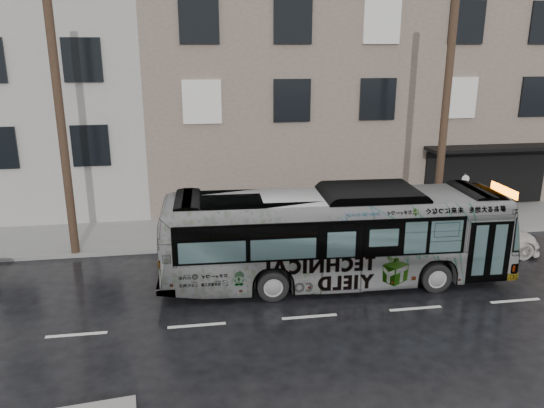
{
  "coord_description": "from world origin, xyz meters",
  "views": [
    {
      "loc": [
        -3.16,
        -15.75,
        7.45
      ],
      "look_at": [
        -0.31,
        2.5,
        1.9
      ],
      "focal_mm": 35.0,
      "sensor_mm": 36.0,
      "label": 1
    }
  ],
  "objects_px": {
    "utility_pole_rear": "(62,130)",
    "white_sedan": "(476,237)",
    "sign_post": "(462,203)",
    "bus": "(336,236)",
    "utility_pole_front": "(444,122)"
  },
  "relations": [
    {
      "from": "bus",
      "to": "utility_pole_rear",
      "type": "bearing_deg",
      "value": 70.09
    },
    {
      "from": "utility_pole_rear",
      "to": "utility_pole_front",
      "type": "bearing_deg",
      "value": 0.0
    },
    {
      "from": "white_sedan",
      "to": "utility_pole_rear",
      "type": "bearing_deg",
      "value": 83.95
    },
    {
      "from": "utility_pole_front",
      "to": "white_sedan",
      "type": "distance_m",
      "value": 4.52
    },
    {
      "from": "sign_post",
      "to": "bus",
      "type": "bearing_deg",
      "value": -150.4
    },
    {
      "from": "utility_pole_rear",
      "to": "white_sedan",
      "type": "relative_size",
      "value": 1.96
    },
    {
      "from": "utility_pole_front",
      "to": "bus",
      "type": "bearing_deg",
      "value": -145.43
    },
    {
      "from": "sign_post",
      "to": "utility_pole_front",
      "type": "bearing_deg",
      "value": 180.0
    },
    {
      "from": "utility_pole_rear",
      "to": "bus",
      "type": "xyz_separation_m",
      "value": [
        8.83,
        -3.56,
        -3.08
      ]
    },
    {
      "from": "utility_pole_front",
      "to": "utility_pole_rear",
      "type": "distance_m",
      "value": 14.0
    },
    {
      "from": "utility_pole_front",
      "to": "utility_pole_rear",
      "type": "xyz_separation_m",
      "value": [
        -14.0,
        0.0,
        0.0
      ]
    },
    {
      "from": "utility_pole_front",
      "to": "bus",
      "type": "height_order",
      "value": "utility_pole_front"
    },
    {
      "from": "white_sedan",
      "to": "utility_pole_front",
      "type": "bearing_deg",
      "value": 19.53
    },
    {
      "from": "utility_pole_front",
      "to": "white_sedan",
      "type": "relative_size",
      "value": 1.96
    },
    {
      "from": "utility_pole_rear",
      "to": "sign_post",
      "type": "relative_size",
      "value": 3.75
    }
  ]
}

